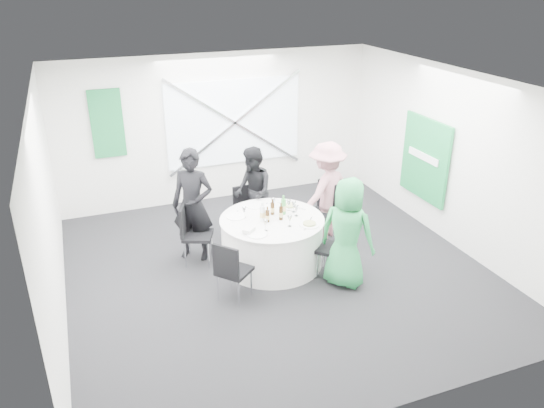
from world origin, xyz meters
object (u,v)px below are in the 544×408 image
object	(u,v)px
person_man_back	(253,192)
clear_water_bottle	(262,213)
banquet_table	(272,241)
chair_back	(245,207)
chair_front_right	(339,244)
person_woman_pink	(326,191)
chair_back_right	(323,208)
chair_back_left	(192,230)
person_woman_green	(347,233)
person_man_back_left	(193,205)
green_water_bottle	(283,207)
chair_front_left	(231,268)

from	to	relation	value
person_man_back	clear_water_bottle	world-z (taller)	person_man_back
banquet_table	chair_back	distance (m)	1.17
chair_front_right	person_woman_pink	size ratio (longest dim) A/B	0.56
chair_front_right	person_man_back	xyz separation A→B (m)	(-0.68, 1.78, 0.22)
chair_back_right	chair_back_left	bearing A→B (deg)	-113.44
banquet_table	clear_water_bottle	distance (m)	0.51
person_woman_pink	person_woman_green	bearing A→B (deg)	50.13
chair_back	clear_water_bottle	size ratio (longest dim) A/B	2.84
chair_back_left	person_man_back_left	distance (m)	0.37
person_man_back	person_man_back_left	bearing A→B (deg)	-64.88
chair_back_right	chair_front_right	distance (m)	1.18
chair_back_left	person_man_back_left	size ratio (longest dim) A/B	0.54
clear_water_bottle	green_water_bottle	bearing A→B (deg)	14.02
chair_back_left	person_woman_green	size ratio (longest dim) A/B	0.59
banquet_table	green_water_bottle	size ratio (longest dim) A/B	5.18
chair_back_left	chair_front_left	size ratio (longest dim) A/B	1.05
chair_front_left	chair_back_left	bearing A→B (deg)	-29.74
chair_back_left	person_woman_green	distance (m)	2.34
person_man_back_left	green_water_bottle	size ratio (longest dim) A/B	5.85
banquet_table	green_water_bottle	world-z (taller)	green_water_bottle
person_man_back_left	person_woman_pink	size ratio (longest dim) A/B	1.07
person_woman_green	clear_water_bottle	xyz separation A→B (m)	(-0.92, 0.90, 0.07)
chair_back_right	clear_water_bottle	distance (m)	1.31
chair_back_left	chair_front_left	bearing A→B (deg)	-146.05
person_man_back_left	person_woman_green	size ratio (longest dim) A/B	1.10
chair_front_left	green_water_bottle	xyz separation A→B (m)	(1.10, 0.85, 0.35)
chair_front_left	person_man_back	distance (m)	2.07
banquet_table	chair_back_right	size ratio (longest dim) A/B	1.57
banquet_table	chair_back_left	bearing A→B (deg)	157.00
chair_front_right	clear_water_bottle	world-z (taller)	clear_water_bottle
chair_front_right	green_water_bottle	size ratio (longest dim) A/B	3.06
chair_back_right	chair_back	bearing A→B (deg)	-146.26
chair_back	chair_back_right	bearing A→B (deg)	-35.84
chair_back_left	person_woman_pink	xyz separation A→B (m)	(2.28, 0.06, 0.27)
chair_back_left	chair_back	bearing A→B (deg)	-34.19
banquet_table	person_man_back_left	xyz separation A→B (m)	(-1.04, 0.64, 0.50)
chair_front_right	person_man_back	bearing A→B (deg)	-115.81
chair_front_right	person_man_back_left	world-z (taller)	person_man_back_left
person_man_back_left	chair_back	bearing A→B (deg)	59.38
clear_water_bottle	banquet_table	bearing A→B (deg)	-2.50
chair_front_left	person_woman_green	bearing A→B (deg)	-135.34
person_woman_pink	green_water_bottle	world-z (taller)	person_woman_pink
person_man_back_left	person_woman_pink	bearing A→B (deg)	28.78
chair_back_right	chair_front_right	xyz separation A→B (m)	(-0.30, -1.14, -0.05)
chair_back_right	person_man_back_left	world-z (taller)	person_man_back_left
chair_back	person_woman_green	distance (m)	2.24
chair_back_left	person_woman_pink	size ratio (longest dim) A/B	0.57
chair_front_right	chair_back_left	bearing A→B (deg)	-78.99
green_water_bottle	chair_back	bearing A→B (deg)	103.78
banquet_table	chair_back	size ratio (longest dim) A/B	1.91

